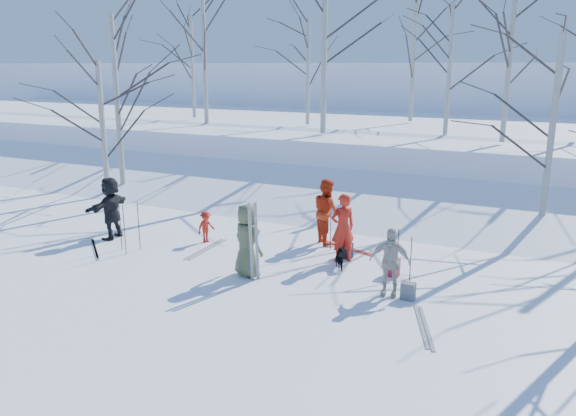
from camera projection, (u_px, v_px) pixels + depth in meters
The scene contains 36 objects.
ground at pixel (260, 274), 13.46m from camera, with size 120.00×120.00×0.00m, color white.
snow_ramp at pixel (358, 205), 19.51m from camera, with size 70.00×9.50×1.40m, color white.
snow_plateau at pixel (425, 145), 27.99m from camera, with size 70.00×18.00×2.20m, color white.
far_hill at pixel (484, 101), 45.99m from camera, with size 90.00×30.00×6.00m, color white.
skier_olive_center at pixel (247, 240), 13.19m from camera, with size 0.86×0.56×1.75m, color #4A5231.
skier_red_north at pixel (343, 228), 14.15m from camera, with size 0.65×0.42×1.77m, color red.
skier_redor_behind at pixel (327, 211), 15.64m from camera, with size 0.89×0.69×1.83m, color #BB2C0E.
skier_red_seated at pixel (206, 227), 15.81m from camera, with size 0.58×0.33×0.90m, color red.
skier_cream_east at pixel (390, 262), 12.08m from camera, with size 0.89×0.37×1.52m, color beige.
skier_grey_west at pixel (111, 208), 16.08m from camera, with size 1.67×0.53×1.80m, color black.
dog at pixel (341, 260), 13.77m from camera, with size 0.25×0.55×0.47m, color black.
upright_ski_left at pixel (251, 242), 12.83m from camera, with size 0.07×0.02×1.90m, color silver.
upright_ski_right at pixel (257, 241), 12.85m from camera, with size 0.07×0.02×1.90m, color silver.
ski_pair_a at pixel (95, 249), 15.30m from camera, with size 1.57×1.39×0.02m, color silver, non-canonical shape.
ski_pair_b at pixel (424, 326), 10.76m from camera, with size 0.85×1.85×0.02m, color silver, non-canonical shape.
ski_pair_c at pixel (345, 247), 15.42m from camera, with size 1.85×0.84×0.02m, color red, non-canonical shape.
ski_pair_d at pixel (206, 249), 15.28m from camera, with size 0.27×1.91×0.02m, color silver, non-canonical shape.
ski_pole_a at pixel (397, 258), 12.62m from camera, with size 0.02×0.02×1.34m, color black.
ski_pole_b at pixel (410, 266), 12.08m from camera, with size 0.02×0.02×1.34m, color black.
ski_pole_c at pixel (120, 226), 15.12m from camera, with size 0.02×0.02×1.34m, color black.
ski_pole_d at pixel (139, 226), 15.11m from camera, with size 0.02×0.02×1.34m, color black.
ski_pole_e at pixel (331, 226), 15.09m from camera, with size 0.02×0.02×1.34m, color black.
ski_pole_f at pixel (124, 230), 14.70m from camera, with size 0.02×0.02×1.34m, color black.
backpack_red at pixel (393, 268), 13.31m from camera, with size 0.32×0.22×0.42m, color #A8192C.
backpack_grey at pixel (408, 291), 11.97m from camera, with size 0.30×0.20×0.38m, color #585C60.
backpack_dark at pixel (346, 250), 14.57m from camera, with size 0.34×0.24×0.40m, color black.
birch_plateau_a at pixel (204, 48), 25.81m from camera, with size 5.40×5.40×6.85m, color silver, non-canonical shape.
birch_plateau_d at pixel (449, 71), 21.44m from camera, with size 4.02×4.02×4.88m, color silver, non-canonical shape.
birch_plateau_e at pixel (192, 66), 28.71m from camera, with size 4.26×4.26×5.22m, color silver, non-canonical shape.
birch_plateau_f at pixel (324, 33), 21.81m from camera, with size 6.01×6.01×7.73m, color silver, non-canonical shape.
birch_plateau_g at pixel (308, 72), 25.51m from camera, with size 3.88×3.88×4.68m, color silver, non-canonical shape.
birch_plateau_i at pixel (509, 61), 19.43m from camera, with size 4.51×4.51×5.58m, color silver, non-canonical shape.
birch_plateau_j at pixel (413, 61), 26.85m from camera, with size 4.59×4.59×5.71m, color silver, non-canonical shape.
birch_edge_a at pixel (104, 137), 18.82m from camera, with size 4.12×4.12×5.03m, color silver, non-canonical shape.
birch_edge_d at pixel (117, 107), 21.16m from camera, with size 5.28×5.28×6.69m, color silver, non-canonical shape.
birch_edge_e at pixel (551, 139), 15.73m from camera, with size 4.62×4.62×5.74m, color silver, non-canonical shape.
Camera 1 is at (6.19, -11.05, 4.88)m, focal length 35.00 mm.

